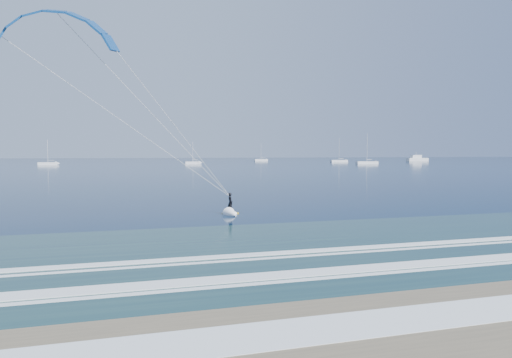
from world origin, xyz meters
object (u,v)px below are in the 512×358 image
object	(u,v)px
motor_yacht	(417,159)
kitesurfer_rig	(153,116)
sailboat_1	(48,163)
sailboat_5	(367,162)
sailboat_2	(193,163)
sailboat_4	(339,161)
sailboat_3	(261,160)

from	to	relation	value
motor_yacht	kitesurfer_rig	bearing A→B (deg)	-129.59
sailboat_1	sailboat_5	bearing A→B (deg)	-8.25
sailboat_2	sailboat_4	distance (m)	86.12
sailboat_1	motor_yacht	bearing A→B (deg)	9.13
sailboat_4	sailboat_1	bearing A→B (deg)	-172.14
sailboat_2	sailboat_3	distance (m)	83.25
sailboat_2	sailboat_4	bearing A→B (deg)	14.58
sailboat_1	sailboat_2	world-z (taller)	sailboat_1
kitesurfer_rig	sailboat_2	distance (m)	173.36
motor_yacht	sailboat_2	distance (m)	146.06
kitesurfer_rig	sailboat_3	xyz separation A→B (m)	(79.64, 236.14, -7.20)
kitesurfer_rig	motor_yacht	distance (m)	266.51
motor_yacht	sailboat_5	bearing A→B (deg)	-140.81
sailboat_4	motor_yacht	bearing A→B (deg)	12.20
sailboat_3	sailboat_4	world-z (taller)	sailboat_4
motor_yacht	sailboat_2	size ratio (longest dim) A/B	1.36
kitesurfer_rig	sailboat_3	size ratio (longest dim) A/B	1.67
kitesurfer_rig	sailboat_1	distance (m)	175.98
sailboat_1	sailboat_5	world-z (taller)	sailboat_5
sailboat_4	sailboat_2	bearing A→B (deg)	-165.42
kitesurfer_rig	sailboat_5	world-z (taller)	kitesurfer_rig
sailboat_5	sailboat_1	bearing A→B (deg)	171.75
motor_yacht	sailboat_4	xyz separation A→B (m)	(-58.62, -12.67, -0.78)
sailboat_5	sailboat_4	bearing A→B (deg)	81.75
sailboat_2	sailboat_1	bearing A→B (deg)	178.25
kitesurfer_rig	motor_yacht	xyz separation A→B (m)	(169.81, 205.31, -6.40)
sailboat_2	sailboat_3	world-z (taller)	sailboat_3
sailboat_3	sailboat_5	world-z (taller)	sailboat_5
motor_yacht	sailboat_2	bearing A→B (deg)	-166.40
kitesurfer_rig	sailboat_4	size ratio (longest dim) A/B	1.43
sailboat_3	sailboat_1	bearing A→B (deg)	-150.54
motor_yacht	sailboat_4	distance (m)	59.98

